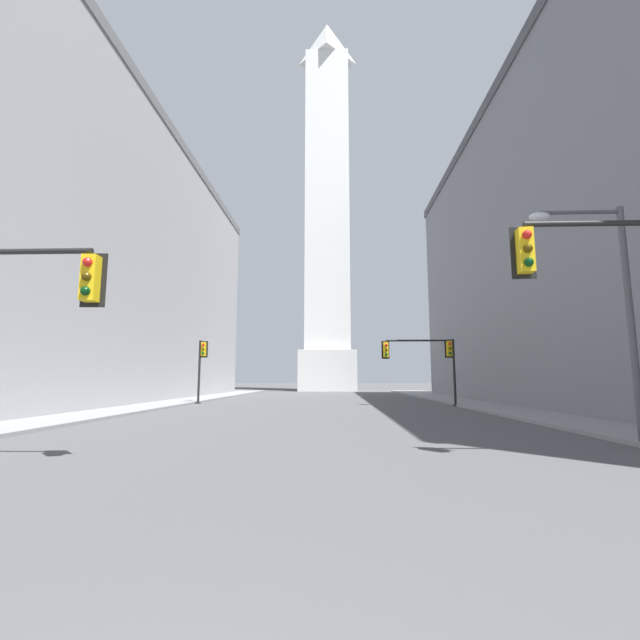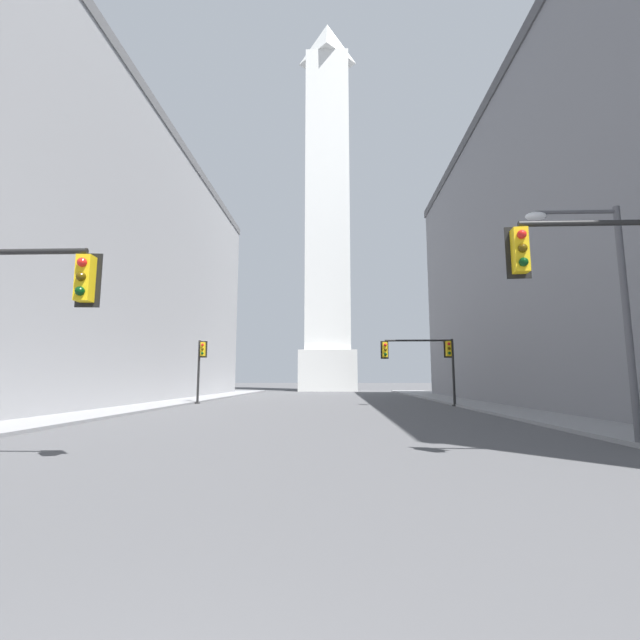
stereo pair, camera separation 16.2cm
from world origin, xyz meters
name	(u,v)px [view 2 (the right image)]	position (x,y,z in m)	size (l,w,h in m)	color
sidewalk_left	(112,410)	(-12.29, 24.96, 0.07)	(5.00, 83.19, 0.15)	gray
sidewalk_right	(524,411)	(12.29, 24.96, 0.07)	(5.00, 83.19, 0.15)	gray
building_left	(40,250)	(-22.24, 31.17, 12.15)	(18.41, 58.67, 24.29)	#9E9EA0
obelisk	(328,205)	(0.00, 69.32, 31.65)	(9.14, 9.14, 66.39)	silver
traffic_light_mid_left	(201,362)	(-9.45, 32.83, 3.30)	(0.77, 0.50, 4.99)	black
traffic_light_mid_right	(427,355)	(7.95, 30.51, 3.68)	(5.39, 0.51, 4.82)	black
traffic_light_near_right	(635,274)	(8.47, 9.33, 4.42)	(4.61, 0.52, 5.81)	black
street_lamp	(608,293)	(9.48, 11.98, 4.49)	(2.86, 0.36, 7.20)	#4C4C51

